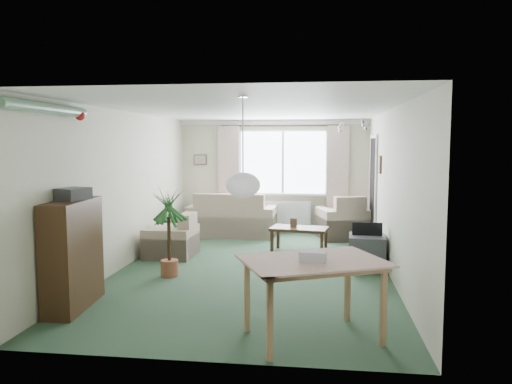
# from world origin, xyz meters

# --- Properties ---
(ground) EXTENTS (6.50, 6.50, 0.00)m
(ground) POSITION_xyz_m (0.00, 0.00, 0.00)
(ground) COLOR #2B4832
(window) EXTENTS (1.80, 0.03, 1.30)m
(window) POSITION_xyz_m (0.20, 3.23, 1.50)
(window) COLOR white
(curtain_rod) EXTENTS (2.60, 0.03, 0.03)m
(curtain_rod) POSITION_xyz_m (0.20, 3.15, 2.27)
(curtain_rod) COLOR black
(curtain_left) EXTENTS (0.45, 0.08, 2.00)m
(curtain_left) POSITION_xyz_m (-0.95, 3.13, 1.27)
(curtain_left) COLOR beige
(curtain_right) EXTENTS (0.45, 0.08, 2.00)m
(curtain_right) POSITION_xyz_m (1.35, 3.13, 1.27)
(curtain_right) COLOR beige
(radiator) EXTENTS (1.20, 0.10, 0.55)m
(radiator) POSITION_xyz_m (0.20, 3.19, 0.40)
(radiator) COLOR white
(doorway) EXTENTS (0.03, 0.95, 2.00)m
(doorway) POSITION_xyz_m (1.99, 2.20, 1.00)
(doorway) COLOR black
(pendant_lamp) EXTENTS (0.36, 0.36, 0.36)m
(pendant_lamp) POSITION_xyz_m (0.20, -2.30, 1.48)
(pendant_lamp) COLOR white
(tinsel_garland) EXTENTS (1.60, 1.60, 0.12)m
(tinsel_garland) POSITION_xyz_m (-1.92, -2.30, 2.28)
(tinsel_garland) COLOR #196626
(bauble_cluster_a) EXTENTS (0.20, 0.20, 0.20)m
(bauble_cluster_a) POSITION_xyz_m (1.30, 0.90, 2.22)
(bauble_cluster_a) COLOR silver
(bauble_cluster_b) EXTENTS (0.20, 0.20, 0.20)m
(bauble_cluster_b) POSITION_xyz_m (1.60, -0.30, 2.22)
(bauble_cluster_b) COLOR silver
(wall_picture_back) EXTENTS (0.28, 0.03, 0.22)m
(wall_picture_back) POSITION_xyz_m (-1.60, 3.23, 1.55)
(wall_picture_back) COLOR brown
(wall_picture_right) EXTENTS (0.03, 0.24, 0.30)m
(wall_picture_right) POSITION_xyz_m (1.98, 1.20, 1.55)
(wall_picture_right) COLOR brown
(sofa) EXTENTS (1.81, 0.98, 0.90)m
(sofa) POSITION_xyz_m (-0.81, 2.75, 0.45)
(sofa) COLOR tan
(sofa) RESTS_ON ground
(armchair_corner) EXTENTS (1.19, 1.15, 0.88)m
(armchair_corner) POSITION_xyz_m (1.48, 2.73, 0.44)
(armchair_corner) COLOR tan
(armchair_corner) RESTS_ON ground
(armchair_left) EXTENTS (0.79, 0.84, 0.73)m
(armchair_left) POSITION_xyz_m (-1.50, 0.70, 0.37)
(armchair_left) COLOR beige
(armchair_left) RESTS_ON ground
(coffee_table) EXTENTS (1.05, 0.70, 0.44)m
(coffee_table) POSITION_xyz_m (0.64, 1.30, 0.22)
(coffee_table) COLOR black
(coffee_table) RESTS_ON ground
(photo_frame) EXTENTS (0.12, 0.05, 0.16)m
(photo_frame) POSITION_xyz_m (0.54, 1.28, 0.52)
(photo_frame) COLOR #4C3727
(photo_frame) RESTS_ON coffee_table
(bookshelf) EXTENTS (0.42, 1.05, 1.26)m
(bookshelf) POSITION_xyz_m (-1.84, -2.01, 0.63)
(bookshelf) COLOR black
(bookshelf) RESTS_ON ground
(hifi_box) EXTENTS (0.36, 0.41, 0.14)m
(hifi_box) POSITION_xyz_m (-1.84, -1.98, 1.33)
(hifi_box) COLOR #353439
(hifi_box) RESTS_ON bookshelf
(houseplant) EXTENTS (0.59, 0.59, 1.26)m
(houseplant) POSITION_xyz_m (-1.15, -0.54, 0.63)
(houseplant) COLOR #216031
(houseplant) RESTS_ON ground
(dining_table) EXTENTS (1.46, 1.25, 0.77)m
(dining_table) POSITION_xyz_m (0.93, -2.60, 0.38)
(dining_table) COLOR tan
(dining_table) RESTS_ON ground
(gift_box) EXTENTS (0.27, 0.20, 0.12)m
(gift_box) POSITION_xyz_m (0.93, -2.67, 0.83)
(gift_box) COLOR #B8B9C3
(gift_box) RESTS_ON dining_table
(tv_cube) EXTENTS (0.56, 0.61, 0.53)m
(tv_cube) POSITION_xyz_m (1.70, 0.18, 0.26)
(tv_cube) COLOR #39393F
(tv_cube) RESTS_ON ground
(pet_bed) EXTENTS (0.75, 0.75, 0.12)m
(pet_bed) POSITION_xyz_m (0.45, -0.00, 0.06)
(pet_bed) COLOR navy
(pet_bed) RESTS_ON ground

